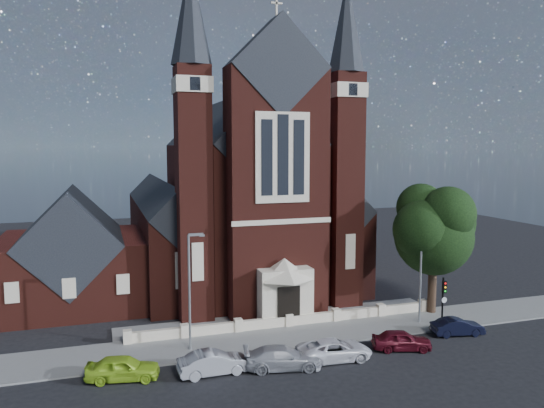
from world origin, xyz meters
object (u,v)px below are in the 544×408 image
Objects in this scene: car_lime_van at (123,368)px; parish_hall at (72,259)px; traffic_signal at (443,296)px; car_dark_red at (402,340)px; car_silver_b at (282,358)px; street_lamp_left at (191,285)px; car_navy at (457,327)px; church at (236,201)px; car_silver_a at (214,363)px; street_lamp_right at (422,266)px; car_white_suv at (334,350)px; street_tree at (437,231)px.

parish_hall is at bearing 22.51° from car_lime_van.
traffic_signal is 0.99× the size of car_dark_red.
parish_hall is at bearing 46.46° from car_silver_b.
car_navy is (19.15, -3.04, -3.97)m from street_lamp_left.
traffic_signal reaches higher than car_silver_b.
church reaches higher than car_silver_b.
traffic_signal is 0.91× the size of car_silver_a.
street_lamp_right is 2.71m from traffic_signal.
car_navy is (5.47, 1.21, -0.06)m from car_dark_red.
parish_hall is at bearing 120.02° from street_lamp_left.
car_dark_red is at bearing -92.86° from car_silver_a.
church is 24.55m from car_white_suv.
parish_hall is at bearing 45.76° from car_white_suv.
street_tree is 2.44× the size of car_silver_a.
car_silver_b is (-13.08, -4.67, -3.89)m from street_lamp_right.
street_tree is (12.60, -17.23, -1.23)m from church.
street_lamp_left is 1.85× the size of car_silver_a.
traffic_signal is at bearing -70.98° from car_white_suv.
street_lamp_right reaches higher than car_silver_b.
parish_hall is at bearing 67.78° from car_dark_red.
street_lamp_left is 2.01× the size of car_dark_red.
parish_hall reaches higher than car_dark_red.
street_tree reaches higher than car_navy.
car_silver_b is at bearing -55.12° from parish_hall.
street_lamp_right is 14.42m from car_silver_b.
car_lime_van reaches higher than car_silver_b.
parish_hall reaches higher than car_silver_a.
car_dark_red is at bearing -82.03° from car_lime_van.
car_silver_a is (8.77, -18.13, -3.29)m from parish_hall.
street_tree is 14.80m from car_white_suv.
street_lamp_right is (18.00, 0.00, 0.00)m from street_lamp_left.
street_lamp_left reaches higher than car_dark_red.
street_lamp_right is 23.19m from car_lime_van.
street_lamp_right reaches higher than car_navy.
street_lamp_right is at bearing -28.22° from parish_hall.
church is at bearing 36.55° from car_navy.
car_dark_red is (5.78, -23.19, -7.50)m from church.
street_lamp_right is at bearing 120.01° from traffic_signal.
church is at bearing 67.34° from street_lamp_left.
car_dark_red is (-4.31, -4.25, -3.91)m from street_lamp_right.
street_lamp_left is 6.84m from car_lime_van.
street_tree reaches higher than street_lamp_left.
car_silver_a is at bearing -172.04° from traffic_signal.
car_white_suv is at bearing -164.58° from traffic_signal.
traffic_signal is 0.93× the size of car_lime_van.
car_lime_van is at bearing -119.51° from church.
church is 25.30m from car_silver_a.
street_lamp_left is at bearing -112.66° from church.
traffic_signal reaches higher than car_dark_red.
car_white_suv is (8.59, -4.42, -3.91)m from street_lamp_left.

